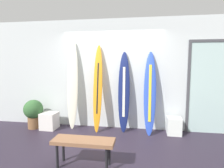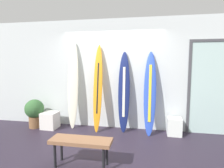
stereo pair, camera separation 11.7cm
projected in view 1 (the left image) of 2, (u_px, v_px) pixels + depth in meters
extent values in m
cube|color=#2C2332|center=(103.00, 148.00, 3.77)|extent=(8.00, 8.00, 0.04)
cube|color=silver|center=(113.00, 74.00, 4.88)|extent=(7.20, 0.20, 2.80)
ellipsoid|color=silver|center=(73.00, 85.00, 4.79)|extent=(0.29, 0.32, 2.27)
ellipsoid|color=orange|center=(98.00, 88.00, 4.62)|extent=(0.24, 0.46, 2.15)
cube|color=black|center=(98.00, 88.00, 4.59)|extent=(0.04, 0.25, 1.23)
cone|color=black|center=(97.00, 124.00, 4.58)|extent=(0.07, 0.09, 0.11)
ellipsoid|color=navy|center=(124.00, 92.00, 4.58)|extent=(0.30, 0.37, 1.98)
cube|color=silver|center=(124.00, 92.00, 4.55)|extent=(0.07, 0.19, 1.21)
cone|color=black|center=(123.00, 125.00, 4.59)|extent=(0.07, 0.08, 0.11)
ellipsoid|color=blue|center=(150.00, 93.00, 4.42)|extent=(0.30, 0.50, 1.97)
cube|color=yellow|center=(150.00, 93.00, 4.39)|extent=(0.07, 0.30, 1.32)
cube|color=white|center=(49.00, 121.00, 4.80)|extent=(0.39, 0.39, 0.42)
cube|color=white|center=(174.00, 126.00, 4.42)|extent=(0.33, 0.33, 0.41)
cube|color=silver|center=(210.00, 88.00, 4.43)|extent=(0.93, 0.02, 2.18)
cube|color=#47474C|center=(188.00, 88.00, 4.51)|extent=(0.06, 0.06, 2.18)
cube|color=#47474C|center=(213.00, 41.00, 4.31)|extent=(1.05, 0.06, 0.06)
cylinder|color=brown|center=(34.00, 122.00, 4.86)|extent=(0.30, 0.30, 0.29)
sphere|color=#376534|center=(33.00, 109.00, 4.82)|extent=(0.49, 0.49, 0.49)
cube|color=#8F6142|center=(83.00, 141.00, 3.02)|extent=(1.01, 0.34, 0.06)
cylinder|color=black|center=(57.00, 156.00, 2.99)|extent=(0.04, 0.04, 0.40)
cylinder|color=black|center=(107.00, 160.00, 2.86)|extent=(0.04, 0.04, 0.40)
cylinder|color=black|center=(63.00, 150.00, 3.22)|extent=(0.04, 0.04, 0.40)
cylinder|color=black|center=(109.00, 153.00, 3.09)|extent=(0.04, 0.04, 0.40)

